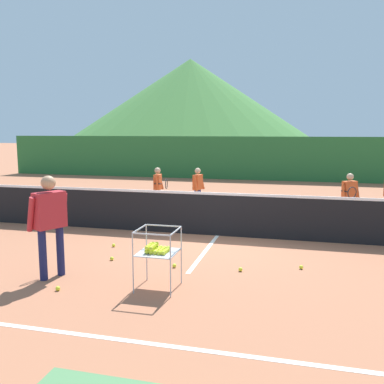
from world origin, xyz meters
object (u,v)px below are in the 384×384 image
(ball_cart, at_px, (157,250))
(tennis_net, at_px, (218,214))
(tennis_ball_2, at_px, (58,288))
(tennis_ball_4, at_px, (301,267))
(student_2, at_px, (349,193))
(tennis_ball_6, at_px, (114,245))
(tennis_ball_5, at_px, (240,269))
(student_1, at_px, (198,185))
(instructor, at_px, (50,217))
(student_0, at_px, (158,185))
(tennis_ball_0, at_px, (112,258))
(tennis_ball_3, at_px, (174,266))

(ball_cart, bearing_deg, tennis_net, 85.15)
(tennis_net, xyz_separation_m, tennis_ball_2, (-1.66, -3.79, -0.47))
(tennis_ball_4, bearing_deg, student_2, 73.94)
(tennis_ball_4, bearing_deg, tennis_ball_2, -151.50)
(student_2, xyz_separation_m, tennis_ball_2, (-4.64, -5.96, -0.72))
(tennis_net, bearing_deg, tennis_ball_2, -113.65)
(tennis_ball_6, bearing_deg, student_2, 36.59)
(ball_cart, xyz_separation_m, tennis_ball_5, (1.10, 1.05, -0.56))
(student_1, bearing_deg, tennis_ball_2, -94.56)
(student_2, bearing_deg, tennis_ball_2, -127.89)
(instructor, distance_m, student_1, 6.19)
(student_1, distance_m, tennis_ball_5, 5.51)
(tennis_net, distance_m, ball_cart, 3.34)
(student_2, height_order, ball_cart, student_2)
(student_0, bearing_deg, tennis_ball_0, -81.46)
(tennis_ball_4, bearing_deg, tennis_net, 133.42)
(student_1, height_order, tennis_ball_3, student_1)
(tennis_ball_2, distance_m, tennis_ball_4, 3.94)
(tennis_net, xyz_separation_m, tennis_ball_6, (-1.86, -1.42, -0.47))
(instructor, distance_m, tennis_ball_5, 3.20)
(instructor, xyz_separation_m, tennis_ball_2, (0.40, -0.50, -0.95))
(student_2, height_order, tennis_ball_3, student_2)
(tennis_ball_2, bearing_deg, student_2, 52.11)
(student_0, xyz_separation_m, ball_cart, (1.94, -5.76, -0.18))
(tennis_net, height_order, student_0, student_0)
(tennis_net, bearing_deg, student_1, 111.80)
(instructor, relative_size, tennis_ball_6, 24.07)
(tennis_ball_0, bearing_deg, tennis_ball_4, 5.87)
(ball_cart, height_order, tennis_ball_6, ball_cart)
(student_2, relative_size, tennis_ball_6, 18.52)
(student_0, height_order, tennis_ball_4, student_0)
(tennis_ball_2, xyz_separation_m, tennis_ball_3, (1.36, 1.43, 0.00))
(tennis_ball_0, bearing_deg, tennis_net, 56.01)
(tennis_ball_6, bearing_deg, tennis_ball_3, -31.11)
(student_1, relative_size, student_2, 0.99)
(tennis_ball_6, bearing_deg, tennis_ball_2, -85.09)
(tennis_net, bearing_deg, student_0, 132.35)
(student_2, bearing_deg, tennis_ball_3, -125.90)
(tennis_net, height_order, tennis_ball_4, tennis_net)
(student_1, bearing_deg, tennis_ball_5, -69.05)
(instructor, distance_m, tennis_ball_4, 4.21)
(tennis_ball_2, xyz_separation_m, tennis_ball_6, (-0.20, 2.37, 0.00))
(student_0, height_order, tennis_ball_0, student_0)
(instructor, distance_m, tennis_ball_3, 2.20)
(ball_cart, relative_size, tennis_ball_3, 13.22)
(student_2, bearing_deg, tennis_net, -143.91)
(tennis_ball_4, xyz_separation_m, tennis_ball_5, (-0.98, -0.37, 0.00))
(tennis_net, xyz_separation_m, instructor, (-2.06, -3.29, 0.48))
(instructor, xyz_separation_m, tennis_ball_4, (3.86, 1.38, -0.95))
(tennis_ball_3, relative_size, tennis_ball_5, 1.00)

